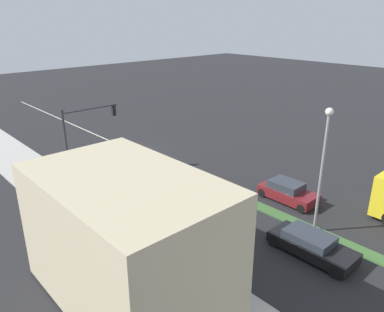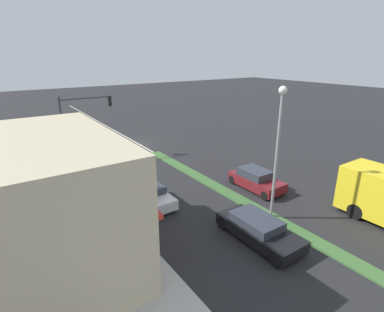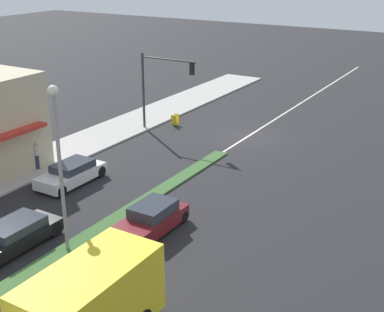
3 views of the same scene
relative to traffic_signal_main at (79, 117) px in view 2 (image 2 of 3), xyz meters
name	(u,v)px [view 2 (image 2 of 3)]	position (x,y,z in m)	size (l,w,h in m)	color
ground_plane	(265,214)	(-6.12, 15.79, -3.90)	(160.00, 160.00, 0.00)	#232326
sidewalk_right	(123,279)	(2.88, 16.29, -3.84)	(4.00, 73.00, 0.12)	#B2AFA8
lane_marking_center	(137,143)	(-6.12, -2.21, -3.90)	(0.16, 60.00, 0.01)	beige
building_corner_store	(48,203)	(4.86, 13.44, -0.91)	(6.41, 9.20, 5.73)	#C6B793
traffic_signal_main	(79,117)	(0.00, 0.00, 0.00)	(4.59, 0.34, 5.60)	#333338
street_lamp	(278,138)	(-6.12, 16.25, 0.88)	(0.44, 0.44, 7.37)	gray
pedestrian	(96,198)	(2.01, 10.23, -2.87)	(0.34, 0.34, 1.72)	#282D42
warning_aframe_sign	(80,150)	(-0.12, -1.86, -3.47)	(0.45, 0.53, 0.84)	yellow
sedan_maroon	(256,180)	(-8.32, 12.88, -3.25)	(1.84, 3.94, 1.36)	maroon
suv_black	(258,229)	(-3.92, 17.34, -3.30)	(1.91, 4.56, 1.21)	black
van_white	(149,194)	(-1.12, 10.62, -3.29)	(1.84, 4.16, 1.24)	silver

